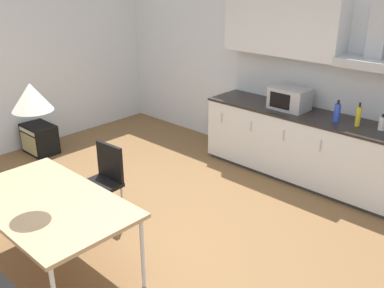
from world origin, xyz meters
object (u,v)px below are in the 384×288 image
Objects in this scene: bottle_yellow at (358,116)px; guitar_amp at (40,139)px; chair_far_left at (104,176)px; pendant_lamp at (31,97)px; bottle_blue at (337,113)px; bottle_white at (382,123)px; microwave at (290,99)px; dining_table at (47,204)px.

guitar_amp is (-3.96, -1.92, -0.79)m from bottle_yellow.
pendant_lamp is (0.37, -0.85, 1.13)m from chair_far_left.
bottle_yellow reaches higher than bottle_blue.
guitar_amp is at bearing -154.80° from bottle_white.
bottle_blue is 0.83× the size of pendant_lamp.
bottle_white is at bearing 51.30° from chair_far_left.
microwave is at bearing 178.51° from bottle_yellow.
bottle_blue reaches higher than dining_table.
bottle_white is 0.36× the size of guitar_amp.
microwave reaches higher than guitar_amp.
bottle_yellow is at bearing -1.49° from microwave.
guitar_amp is at bearing -154.10° from bottle_yellow.
bottle_blue is at bearing 71.39° from pendant_lamp.
chair_far_left reaches higher than guitar_amp.
chair_far_left is 2.33m from guitar_amp.
bottle_white is (1.18, 0.04, -0.06)m from microwave.
microwave is 3.33m from pendant_lamp.
bottle_yellow reaches higher than chair_far_left.
microwave reaches higher than chair_far_left.
bottle_blue is at bearing -170.37° from bottle_white.
bottle_blue is 0.95× the size of bottle_yellow.
bottle_white reaches higher than dining_table.
bottle_blue reaches higher than bottle_white.
bottle_white is 0.58× the size of pendant_lamp.
pendant_lamp is (-0.40, -3.25, 0.63)m from microwave.
guitar_amp is (-3.04, -1.95, -0.82)m from microwave.
microwave is 0.92m from bottle_yellow.
bottle_yellow reaches higher than guitar_amp.
chair_far_left is at bearing -128.70° from bottle_white.
guitar_amp is (-2.26, 0.45, -0.31)m from chair_far_left.
dining_table is at bearing -66.35° from chair_far_left.
bottle_white is at bearing 13.52° from bottle_yellow.
bottle_white is 4.72m from guitar_amp.
bottle_yellow is at bearing 5.48° from bottle_blue.
bottle_blue is 0.16× the size of dining_table.
microwave is 0.92× the size of guitar_amp.
bottle_white is 3.71m from pendant_lamp.
bottle_yellow is 0.17× the size of dining_table.
dining_table is 0.96m from pendant_lamp.
bottle_blue is at bearing 27.08° from guitar_amp.
bottle_blue is 0.30× the size of chair_far_left.
pendant_lamp is at bearing -115.66° from bottle_white.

